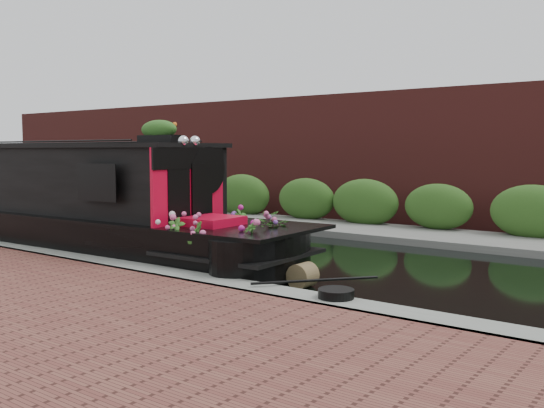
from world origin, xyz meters
The scene contains 8 objects.
ground centered at (0.00, 0.00, 0.00)m, with size 80.00×80.00×0.00m, color black.
near_bank_coping centered at (0.00, -3.30, 0.00)m, with size 40.00×0.60×0.50m, color gray.
far_bank_path centered at (0.00, 4.20, 0.00)m, with size 40.00×2.40×0.34m, color slate.
far_hedge centered at (0.00, 5.10, 0.00)m, with size 40.00×1.10×2.80m, color #2E571D.
far_brick_wall centered at (0.00, 7.20, 0.00)m, with size 40.00×1.00×8.00m, color maroon.
narrowboat centered at (-4.29, -2.04, 0.90)m, with size 13.00×2.75×3.03m.
rope_fender centered at (2.68, -2.04, 0.20)m, with size 0.40×0.40×0.37m, color brown.
coiled_mooring_rope centered at (3.97, -3.17, 0.31)m, with size 0.49×0.49×0.12m, color black.
Camera 1 is at (8.05, -10.01, 2.21)m, focal length 40.00 mm.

